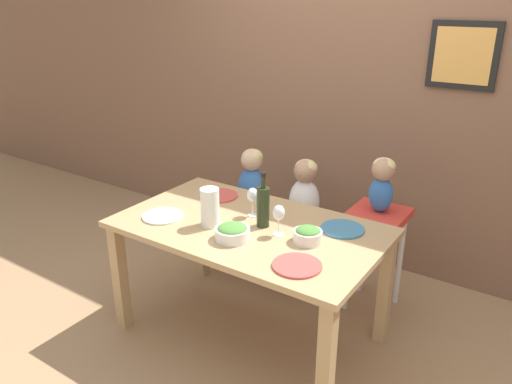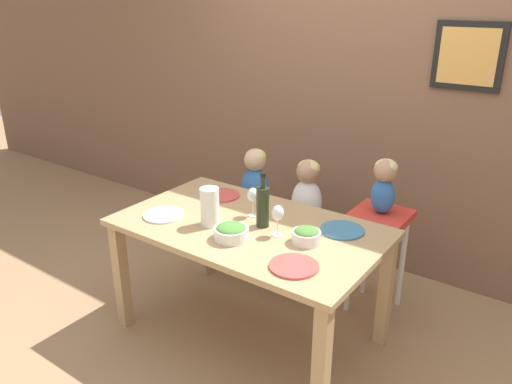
% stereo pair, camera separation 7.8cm
% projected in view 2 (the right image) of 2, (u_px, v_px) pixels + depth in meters
% --- Properties ---
extents(ground_plane, '(14.00, 14.00, 0.00)m').
position_uv_depth(ground_plane, '(250.00, 332.00, 3.11)').
color(ground_plane, '#9E7A56').
extents(wall_back, '(10.00, 0.09, 2.70)m').
position_uv_depth(wall_back, '(356.00, 85.00, 3.60)').
color(wall_back, brown).
rests_on(wall_back, ground_plane).
extents(dining_table, '(1.51, 0.89, 0.74)m').
position_uv_depth(dining_table, '(249.00, 241.00, 2.88)').
color(dining_table, tan).
rests_on(dining_table, ground_plane).
extents(chair_far_left, '(0.40, 0.41, 0.48)m').
position_uv_depth(chair_far_left, '(255.00, 218.00, 3.74)').
color(chair_far_left, silver).
rests_on(chair_far_left, ground_plane).
extents(chair_far_center, '(0.40, 0.41, 0.48)m').
position_uv_depth(chair_far_center, '(305.00, 233.00, 3.50)').
color(chair_far_center, silver).
rests_on(chair_far_center, ground_plane).
extents(chair_right_highchair, '(0.34, 0.35, 0.69)m').
position_uv_depth(chair_right_highchair, '(379.00, 234.00, 3.16)').
color(chair_right_highchair, silver).
rests_on(chair_right_highchair, ground_plane).
extents(person_child_left, '(0.21, 0.19, 0.46)m').
position_uv_depth(person_child_left, '(255.00, 179.00, 3.63)').
color(person_child_left, '#3366B2').
rests_on(person_child_left, chair_far_left).
extents(person_child_center, '(0.21, 0.19, 0.46)m').
position_uv_depth(person_child_center, '(307.00, 191.00, 3.39)').
color(person_child_center, silver).
rests_on(person_child_center, chair_far_center).
extents(person_baby_right, '(0.15, 0.15, 0.35)m').
position_uv_depth(person_baby_right, '(384.00, 182.00, 3.04)').
color(person_baby_right, '#3366B2').
rests_on(person_baby_right, chair_right_highchair).
extents(wine_bottle, '(0.07, 0.07, 0.32)m').
position_uv_depth(wine_bottle, '(263.00, 206.00, 2.78)').
color(wine_bottle, '#232D19').
rests_on(wine_bottle, dining_table).
extents(paper_towel_roll, '(0.11, 0.11, 0.22)m').
position_uv_depth(paper_towel_roll, '(210.00, 207.00, 2.80)').
color(paper_towel_roll, white).
rests_on(paper_towel_roll, dining_table).
extents(wine_glass_near, '(0.07, 0.07, 0.18)m').
position_uv_depth(wine_glass_near, '(278.00, 214.00, 2.67)').
color(wine_glass_near, white).
rests_on(wine_glass_near, dining_table).
extents(wine_glass_far, '(0.07, 0.07, 0.18)m').
position_uv_depth(wine_glass_far, '(253.00, 196.00, 2.91)').
color(wine_glass_far, white).
rests_on(wine_glass_far, dining_table).
extents(salad_bowl_large, '(0.19, 0.19, 0.09)m').
position_uv_depth(salad_bowl_large, '(231.00, 232.00, 2.66)').
color(salad_bowl_large, white).
rests_on(salad_bowl_large, dining_table).
extents(salad_bowl_small, '(0.15, 0.15, 0.09)m').
position_uv_depth(salad_bowl_small, '(306.00, 235.00, 2.62)').
color(salad_bowl_small, white).
rests_on(salad_bowl_small, dining_table).
extents(dinner_plate_front_left, '(0.24, 0.24, 0.01)m').
position_uv_depth(dinner_plate_front_left, '(164.00, 215.00, 2.95)').
color(dinner_plate_front_left, silver).
rests_on(dinner_plate_front_left, dining_table).
extents(dinner_plate_back_left, '(0.24, 0.24, 0.01)m').
position_uv_depth(dinner_plate_back_left, '(221.00, 195.00, 3.24)').
color(dinner_plate_back_left, '#D14C47').
rests_on(dinner_plate_back_left, dining_table).
extents(dinner_plate_back_right, '(0.24, 0.24, 0.01)m').
position_uv_depth(dinner_plate_back_right, '(342.00, 230.00, 2.76)').
color(dinner_plate_back_right, teal).
rests_on(dinner_plate_back_right, dining_table).
extents(dinner_plate_front_right, '(0.24, 0.24, 0.01)m').
position_uv_depth(dinner_plate_front_right, '(294.00, 266.00, 2.40)').
color(dinner_plate_front_right, '#D14C47').
rests_on(dinner_plate_front_right, dining_table).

